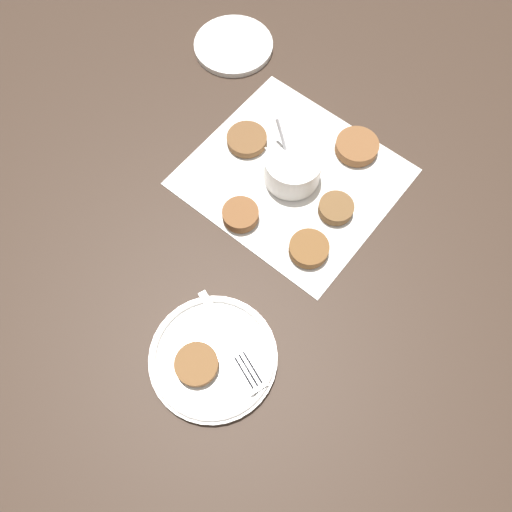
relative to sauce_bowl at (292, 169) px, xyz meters
name	(u,v)px	position (x,y,z in m)	size (l,w,h in m)	color
ground_plane	(292,194)	(-0.02, 0.03, -0.03)	(4.00, 4.00, 0.00)	#38281E
napkin	(292,177)	(0.00, 0.00, -0.03)	(0.37, 0.35, 0.00)	silver
sauce_bowl	(292,169)	(0.00, 0.00, 0.00)	(0.10, 0.09, 0.10)	white
fritter_0	(357,147)	(-0.07, -0.11, -0.01)	(0.07, 0.07, 0.02)	brown
fritter_1	(309,249)	(-0.09, 0.11, -0.01)	(0.06, 0.06, 0.02)	brown
fritter_2	(336,208)	(-0.09, 0.02, -0.02)	(0.06, 0.06, 0.02)	brown
fritter_3	(240,215)	(0.03, 0.11, -0.01)	(0.06, 0.06, 0.02)	brown
fritter_4	(247,139)	(0.10, -0.02, -0.02)	(0.07, 0.07, 0.01)	brown
serving_plate	(213,358)	(-0.06, 0.33, -0.02)	(0.19, 0.19, 0.02)	white
fritter_on_plate	(196,364)	(-0.04, 0.35, 0.00)	(0.06, 0.06, 0.01)	brown
fork	(236,350)	(-0.08, 0.30, -0.01)	(0.16, 0.10, 0.00)	silver
extra_saucer	(234,46)	(0.24, -0.20, -0.02)	(0.15, 0.15, 0.01)	white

